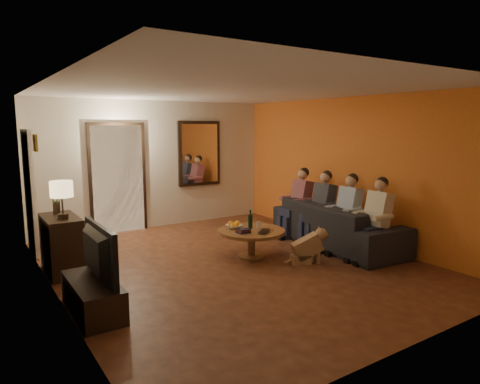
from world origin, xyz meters
TOP-DOWN VIEW (x-y plane):
  - floor at (0.00, 0.00)m, footprint 5.00×6.00m
  - ceiling at (0.00, 0.00)m, footprint 5.00×6.00m
  - back_wall at (0.00, 3.00)m, footprint 5.00×0.02m
  - front_wall at (0.00, -3.00)m, footprint 5.00×0.02m
  - left_wall at (-2.50, 0.00)m, footprint 0.02×6.00m
  - right_wall at (2.50, 0.00)m, footprint 0.02×6.00m
  - orange_accent at (2.49, 0.00)m, footprint 0.01×6.00m
  - kitchen_doorway at (-0.80, 2.98)m, footprint 1.00×0.06m
  - door_trim at (-0.80, 2.97)m, footprint 1.12×0.04m
  - fridge_glimpse at (-0.55, 2.98)m, footprint 0.45×0.03m
  - mirror_frame at (1.00, 2.96)m, footprint 1.00×0.05m
  - mirror_glass at (1.00, 2.93)m, footprint 0.86×0.02m
  - white_door at (-2.46, 2.30)m, footprint 0.06×0.85m
  - framed_art at (-2.47, 1.30)m, footprint 0.03×0.28m
  - art_canvas at (-2.46, 1.30)m, footprint 0.01×0.22m
  - dresser at (-2.25, 1.06)m, footprint 0.45×0.92m
  - table_lamp at (-2.25, 0.84)m, footprint 0.30×0.30m
  - flower_vase at (-2.25, 1.28)m, footprint 0.14×0.14m
  - tv_stand at (-2.25, -0.56)m, footprint 0.45×1.12m
  - tv at (-2.25, -0.56)m, footprint 1.09×0.14m
  - sofa at (2.07, -0.11)m, footprint 2.69×1.28m
  - person_a at (1.97, -1.01)m, footprint 0.60×0.40m
  - person_b at (1.97, -0.41)m, footprint 0.60×0.40m
  - person_c at (1.97, 0.19)m, footprint 0.60×0.40m
  - person_d at (1.97, 0.79)m, footprint 0.60×0.40m
  - dog at (0.95, -0.57)m, footprint 0.61×0.43m
  - coffee_table at (0.42, 0.15)m, footprint 1.22×1.22m
  - bowl at (0.24, 0.37)m, footprint 0.26×0.26m
  - oranges at (0.24, 0.37)m, footprint 0.20×0.20m
  - wine_bottle at (0.47, 0.25)m, footprint 0.07×0.07m
  - wine_glass at (0.60, 0.20)m, footprint 0.06×0.06m
  - book_stack at (0.20, 0.05)m, footprint 0.20×0.15m
  - laptop at (0.52, -0.13)m, footprint 0.39×0.37m

SIDE VIEW (x-z plane):
  - floor at x=0.00m, z-range -0.01..0.01m
  - tv_stand at x=-2.25m, z-range 0.00..0.37m
  - coffee_table at x=0.42m, z-range 0.00..0.45m
  - dog at x=0.95m, z-range 0.00..0.56m
  - sofa at x=2.07m, z-range 0.00..0.76m
  - dresser at x=-2.25m, z-range 0.00..0.82m
  - laptop at x=0.52m, z-range 0.45..0.48m
  - bowl at x=0.24m, z-range 0.45..0.51m
  - book_stack at x=0.20m, z-range 0.45..0.52m
  - wine_glass at x=0.60m, z-range 0.45..0.55m
  - oranges at x=0.24m, z-range 0.51..0.59m
  - person_a at x=1.97m, z-range 0.00..1.20m
  - person_b at x=1.97m, z-range 0.00..1.20m
  - person_c at x=1.97m, z-range 0.00..1.20m
  - person_d at x=1.97m, z-range 0.00..1.20m
  - wine_bottle at x=0.47m, z-range 0.45..0.76m
  - tv at x=-2.25m, z-range 0.37..1.00m
  - fridge_glimpse at x=-0.55m, z-range 0.05..1.75m
  - white_door at x=-2.46m, z-range 0.00..2.04m
  - flower_vase at x=-2.25m, z-range 0.82..1.26m
  - kitchen_doorway at x=-0.80m, z-range 0.00..2.10m
  - door_trim at x=-0.80m, z-range -0.06..2.16m
  - table_lamp at x=-2.25m, z-range 0.82..1.36m
  - back_wall at x=0.00m, z-range 0.00..2.60m
  - front_wall at x=0.00m, z-range 0.00..2.60m
  - left_wall at x=-2.50m, z-range 0.00..2.60m
  - right_wall at x=2.50m, z-range 0.00..2.60m
  - orange_accent at x=2.49m, z-range 0.00..2.60m
  - mirror_frame at x=1.00m, z-range 0.80..2.20m
  - mirror_glass at x=1.00m, z-range 0.87..2.13m
  - framed_art at x=-2.47m, z-range 1.73..1.97m
  - art_canvas at x=-2.46m, z-range 1.76..1.94m
  - ceiling at x=0.00m, z-range 2.60..2.60m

